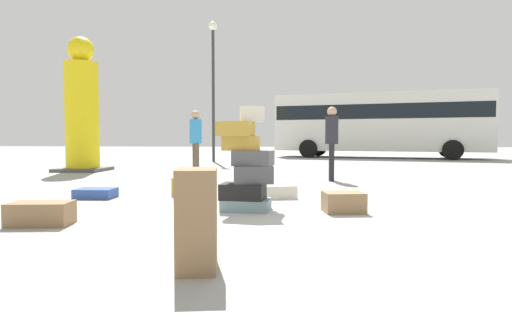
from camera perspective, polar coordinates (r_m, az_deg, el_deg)
ground_plane at (r=6.16m, az=2.03°, el=-6.33°), size 80.00×80.00×0.00m
suitcase_tower at (r=5.88m, az=-1.30°, el=-0.97°), size 0.81×0.61×1.43m
suitcase_cream_foreground_far at (r=7.10m, az=2.18°, el=-4.22°), size 0.84×0.61×0.21m
suitcase_tan_foreground_near at (r=7.53m, az=-8.41°, el=-3.46°), size 0.77×0.43×0.31m
suitcase_brown_white_trunk at (r=5.50m, az=-26.83°, el=-6.39°), size 0.72×0.46×0.26m
suitcase_navy_behind_tower at (r=7.54m, az=-20.63°, el=-4.18°), size 0.62×0.44×0.16m
suitcase_brown_upright_blue at (r=5.85m, az=11.59°, el=-5.54°), size 0.58×0.49×0.27m
suitcase_brown_right_side at (r=3.27m, az=-7.89°, el=-7.88°), size 0.36×0.46×0.77m
person_bearded_onlooker at (r=9.98m, az=10.08°, el=3.09°), size 0.30×0.34×1.71m
person_tourist_with_camera at (r=10.77m, az=-8.06°, el=3.00°), size 0.30×0.32×1.68m
yellow_dummy_statue at (r=13.77m, az=-22.23°, el=5.98°), size 1.35×1.35×3.98m
parked_bus at (r=22.14m, az=16.09°, el=5.05°), size 10.37×4.93×3.15m
lamp_post at (r=18.00m, az=-5.75°, el=11.89°), size 0.36×0.36×5.75m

